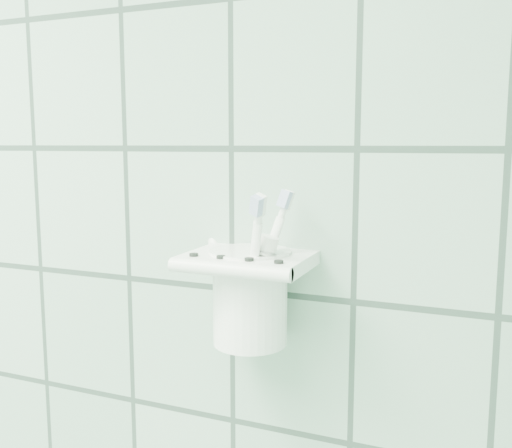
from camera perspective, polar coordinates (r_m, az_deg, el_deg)
holder_bracket at (r=0.65m, az=-0.73°, el=-3.78°), size 0.14×0.11×0.04m
cup at (r=0.66m, az=-0.59°, el=-6.98°), size 0.09×0.09×0.11m
toothbrush_pink at (r=0.66m, az=-1.47°, el=-2.30°), size 0.10×0.08×0.20m
toothbrush_blue at (r=0.64m, az=-1.76°, el=-3.81°), size 0.05×0.04×0.18m
toothbrush_orange at (r=0.66m, az=-1.07°, el=-3.35°), size 0.05×0.06×0.18m
toothpaste_tube at (r=0.64m, az=-1.45°, el=-5.58°), size 0.06×0.04×0.13m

